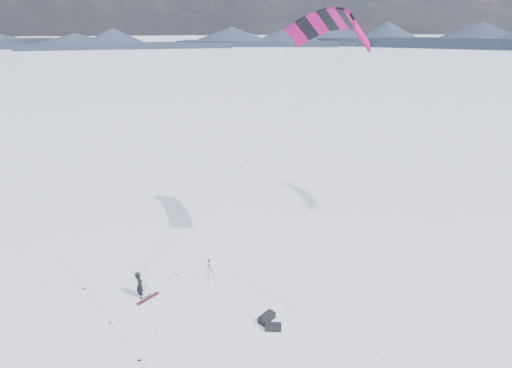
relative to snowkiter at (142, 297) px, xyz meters
name	(u,v)px	position (x,y,z in m)	size (l,w,h in m)	color
ground	(184,308)	(1.96, -1.72, 0.00)	(1800.00, 1800.00, 0.00)	white
horizon_hills	(178,246)	(1.96, -1.72, 3.74)	(704.84, 706.81, 9.02)	black
snow_tracks	(179,318)	(1.55, -2.37, 0.00)	(17.62, 14.39, 0.01)	silver
snowkiter	(142,297)	(0.00, 0.00, 0.00)	(0.58, 0.38, 1.60)	black
snowboard	(148,298)	(0.32, -0.30, 0.02)	(1.33, 0.25, 0.04)	maroon
tripod	(209,267)	(3.86, 0.12, 0.84)	(0.53, 0.60, 1.31)	black
gear_bag_a	(267,318)	(5.60, -4.19, 0.18)	(1.00, 0.77, 0.41)	black
gear_bag_b	(273,327)	(5.65, -4.85, 0.16)	(0.89, 0.69, 0.37)	black
power_kite	(332,27)	(11.43, 0.89, 13.53)	(12.70, 6.35, 13.17)	#AA085D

